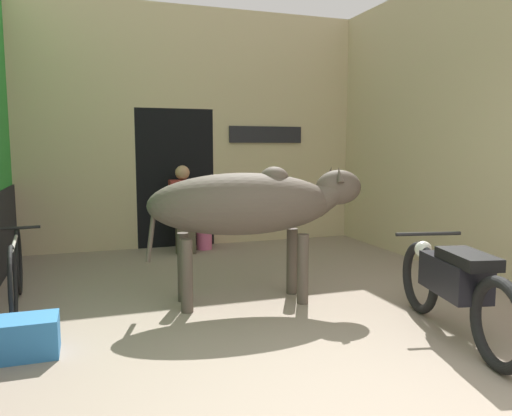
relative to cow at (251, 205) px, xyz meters
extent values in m
cube|color=#C6B289|center=(0.11, 3.03, 1.85)|extent=(5.04, 0.18, 1.48)
cube|color=#C6B289|center=(-1.60, 3.03, 0.08)|extent=(1.63, 0.18, 2.05)
cube|color=#C6B289|center=(1.49, 3.03, 0.08)|extent=(2.26, 0.18, 2.05)
cube|color=black|center=(-0.21, 3.39, 0.08)|extent=(1.15, 0.90, 2.05)
cube|color=black|center=(1.20, 2.92, 0.74)|extent=(1.18, 0.03, 0.25)
cube|color=#C6B289|center=(2.72, 0.22, 0.82)|extent=(0.18, 5.44, 3.53)
ellipsoid|color=#4C4238|center=(-0.09, 0.01, 0.01)|extent=(1.82, 0.78, 0.59)
ellipsoid|color=#4C4238|center=(0.22, -0.02, 0.25)|extent=(0.30, 0.27, 0.22)
cylinder|color=#4C4238|center=(0.72, -0.07, 0.06)|extent=(0.41, 0.31, 0.39)
ellipsoid|color=#4C4238|center=(0.88, -0.08, 0.15)|extent=(0.49, 0.33, 0.34)
cylinder|color=#4C4238|center=(-0.93, 0.09, -0.20)|extent=(0.13, 0.06, 0.60)
cylinder|color=#4C4238|center=(0.48, 0.13, -0.61)|extent=(0.11, 0.11, 0.67)
cylinder|color=#4C4238|center=(0.44, -0.21, -0.61)|extent=(0.11, 0.11, 0.67)
cylinder|color=#4C4238|center=(-0.62, 0.23, -0.61)|extent=(0.11, 0.11, 0.67)
cylinder|color=#4C4238|center=(-0.65, -0.11, -0.61)|extent=(0.11, 0.11, 0.67)
cone|color=#473D33|center=(0.85, 0.04, 0.28)|extent=(0.08, 0.14, 0.17)
cone|color=#473D33|center=(0.82, -0.20, 0.28)|extent=(0.08, 0.14, 0.17)
torus|color=black|center=(1.07, -1.96, -0.62)|extent=(0.22, 0.65, 0.64)
torus|color=black|center=(1.33, -0.79, -0.62)|extent=(0.22, 0.65, 0.64)
cube|color=black|center=(1.20, -1.38, -0.45)|extent=(0.42, 0.71, 0.28)
cube|color=black|center=(1.16, -1.55, -0.27)|extent=(0.37, 0.57, 0.09)
cylinder|color=black|center=(1.30, -0.92, -0.20)|extent=(0.57, 0.16, 0.03)
sphere|color=silver|center=(1.32, -0.84, -0.35)|extent=(0.15, 0.15, 0.15)
torus|color=black|center=(-2.08, -0.03, -0.60)|extent=(0.09, 0.69, 0.69)
torus|color=black|center=(-2.15, 1.01, -0.60)|extent=(0.09, 0.69, 0.69)
cylinder|color=#B7B2A8|center=(-2.12, 0.49, -0.32)|extent=(0.09, 0.86, 0.03)
cylinder|color=black|center=(-2.15, 0.92, -0.25)|extent=(0.44, 0.06, 0.03)
cube|color=brown|center=(-0.19, 2.36, -0.74)|extent=(0.26, 0.14, 0.41)
cube|color=brown|center=(-0.19, 2.45, -0.49)|extent=(0.26, 0.32, 0.11)
cube|color=maroon|center=(-0.19, 2.52, -0.20)|extent=(0.37, 0.20, 0.57)
sphere|color=tan|center=(-0.19, 2.52, 0.19)|extent=(0.20, 0.20, 0.20)
cylinder|color=#DB6093|center=(0.13, 2.60, -0.76)|extent=(0.22, 0.22, 0.37)
cylinder|color=#DB6093|center=(0.13, 2.60, -0.55)|extent=(0.32, 0.32, 0.04)
cube|color=teal|center=(-1.92, -0.69, -0.80)|extent=(0.44, 0.32, 0.28)
camera|label=1|loc=(-1.47, -4.45, 0.54)|focal=35.00mm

